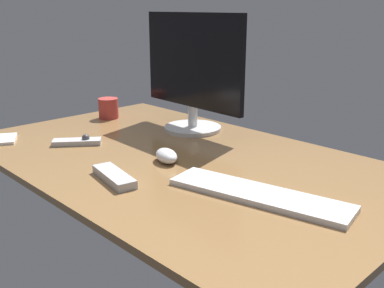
{
  "coord_description": "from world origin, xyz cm",
  "views": [
    {
      "loc": [
        96.51,
        -86.98,
        46.34
      ],
      "look_at": [
        7.71,
        -0.68,
        8.0
      ],
      "focal_mm": 41.72,
      "sensor_mm": 36.0,
      "label": 1
    }
  ],
  "objects_px": {
    "monitor": "(193,73)",
    "keyboard": "(258,194)",
    "tv_remote": "(114,177)",
    "coffee_mug": "(108,108)",
    "media_remote": "(78,141)",
    "computer_mouse": "(166,156)"
  },
  "relations": [
    {
      "from": "keyboard",
      "to": "tv_remote",
      "type": "relative_size",
      "value": 2.6
    },
    {
      "from": "media_remote",
      "to": "keyboard",
      "type": "bearing_deg",
      "value": -45.21
    },
    {
      "from": "coffee_mug",
      "to": "computer_mouse",
      "type": "bearing_deg",
      "value": -17.99
    },
    {
      "from": "monitor",
      "to": "coffee_mug",
      "type": "bearing_deg",
      "value": -160.06
    },
    {
      "from": "media_remote",
      "to": "coffee_mug",
      "type": "height_order",
      "value": "coffee_mug"
    },
    {
      "from": "keyboard",
      "to": "computer_mouse",
      "type": "relative_size",
      "value": 4.69
    },
    {
      "from": "computer_mouse",
      "to": "media_remote",
      "type": "xyz_separation_m",
      "value": [
        -0.34,
        -0.1,
        -0.01
      ]
    },
    {
      "from": "computer_mouse",
      "to": "tv_remote",
      "type": "bearing_deg",
      "value": -64.6
    },
    {
      "from": "monitor",
      "to": "media_remote",
      "type": "bearing_deg",
      "value": -106.52
    },
    {
      "from": "computer_mouse",
      "to": "media_remote",
      "type": "distance_m",
      "value": 0.35
    },
    {
      "from": "monitor",
      "to": "coffee_mug",
      "type": "xyz_separation_m",
      "value": [
        -0.38,
        -0.12,
        -0.17
      ]
    },
    {
      "from": "computer_mouse",
      "to": "coffee_mug",
      "type": "bearing_deg",
      "value": -176.79
    },
    {
      "from": "monitor",
      "to": "computer_mouse",
      "type": "xyz_separation_m",
      "value": [
        0.2,
        -0.31,
        -0.19
      ]
    },
    {
      "from": "media_remote",
      "to": "computer_mouse",
      "type": "bearing_deg",
      "value": -36.73
    },
    {
      "from": "computer_mouse",
      "to": "coffee_mug",
      "type": "height_order",
      "value": "coffee_mug"
    },
    {
      "from": "coffee_mug",
      "to": "monitor",
      "type": "bearing_deg",
      "value": 17.56
    },
    {
      "from": "tv_remote",
      "to": "media_remote",
      "type": "bearing_deg",
      "value": 175.41
    },
    {
      "from": "monitor",
      "to": "keyboard",
      "type": "height_order",
      "value": "monitor"
    },
    {
      "from": "monitor",
      "to": "media_remote",
      "type": "distance_m",
      "value": 0.47
    },
    {
      "from": "coffee_mug",
      "to": "tv_remote",
      "type": "bearing_deg",
      "value": -32.96
    },
    {
      "from": "tv_remote",
      "to": "coffee_mug",
      "type": "height_order",
      "value": "coffee_mug"
    },
    {
      "from": "keyboard",
      "to": "tv_remote",
      "type": "distance_m",
      "value": 0.38
    }
  ]
}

